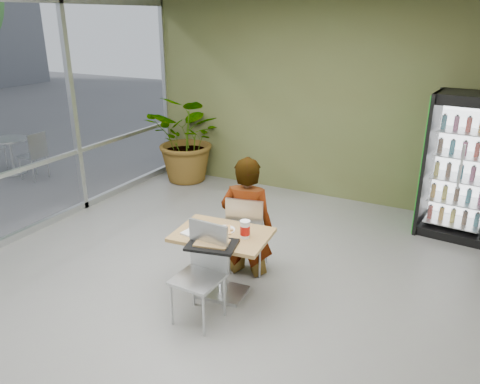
# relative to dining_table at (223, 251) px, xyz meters

# --- Properties ---
(ground) EXTENTS (7.00, 7.00, 0.00)m
(ground) POSITION_rel_dining_table_xyz_m (-0.23, -0.02, -0.54)
(ground) COLOR gray
(ground) RESTS_ON ground
(room_envelope) EXTENTS (6.00, 7.00, 3.20)m
(room_envelope) POSITION_rel_dining_table_xyz_m (-0.23, -0.02, 1.06)
(room_envelope) COLOR beige
(room_envelope) RESTS_ON ground
(storefront_frame) EXTENTS (0.10, 7.00, 3.20)m
(storefront_frame) POSITION_rel_dining_table_xyz_m (-3.23, -0.02, 1.06)
(storefront_frame) COLOR #B5B8BA
(storefront_frame) RESTS_ON ground
(dining_table) EXTENTS (1.06, 0.79, 0.75)m
(dining_table) POSITION_rel_dining_table_xyz_m (0.00, 0.00, 0.00)
(dining_table) COLOR tan
(dining_table) RESTS_ON ground
(chair_far) EXTENTS (0.52, 0.52, 0.99)m
(chair_far) POSITION_rel_dining_table_xyz_m (0.02, 0.53, 0.04)
(chair_far) COLOR #B5B8BA
(chair_far) RESTS_ON ground
(chair_near) EXTENTS (0.46, 0.47, 1.01)m
(chair_near) POSITION_rel_dining_table_xyz_m (0.02, -0.43, 0.05)
(chair_near) COLOR #B5B8BA
(chair_near) RESTS_ON ground
(seated_woman) EXTENTS (0.71, 0.54, 1.74)m
(seated_woman) POSITION_rel_dining_table_xyz_m (-0.00, 0.59, 0.04)
(seated_woman) COLOR black
(seated_woman) RESTS_ON ground
(pizza_plate) EXTENTS (0.29, 0.24, 0.03)m
(pizza_plate) POSITION_rel_dining_table_xyz_m (-0.02, 0.07, 0.23)
(pizza_plate) COLOR white
(pizza_plate) RESTS_ON dining_table
(soda_cup) EXTENTS (0.11, 0.11, 0.19)m
(soda_cup) POSITION_rel_dining_table_xyz_m (0.26, 0.02, 0.31)
(soda_cup) COLOR white
(soda_cup) RESTS_ON dining_table
(napkin_stack) EXTENTS (0.19, 0.19, 0.02)m
(napkin_stack) POSITION_rel_dining_table_xyz_m (-0.29, -0.17, 0.22)
(napkin_stack) COLOR white
(napkin_stack) RESTS_ON dining_table
(cafeteria_tray) EXTENTS (0.56, 0.46, 0.03)m
(cafeteria_tray) POSITION_rel_dining_table_xyz_m (0.06, -0.31, 0.23)
(cafeteria_tray) COLOR black
(cafeteria_tray) RESTS_ON dining_table
(beverage_fridge) EXTENTS (0.97, 0.78, 1.99)m
(beverage_fridge) POSITION_rel_dining_table_xyz_m (2.11, 2.88, 0.46)
(beverage_fridge) COLOR black
(beverage_fridge) RESTS_ON ground
(potted_plant) EXTENTS (1.51, 1.32, 1.63)m
(potted_plant) POSITION_rel_dining_table_xyz_m (-2.44, 3.08, 0.28)
(potted_plant) COLOR #3D712D
(potted_plant) RESTS_ON ground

